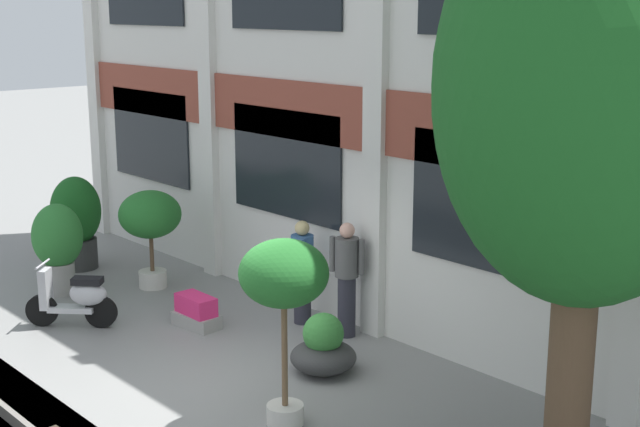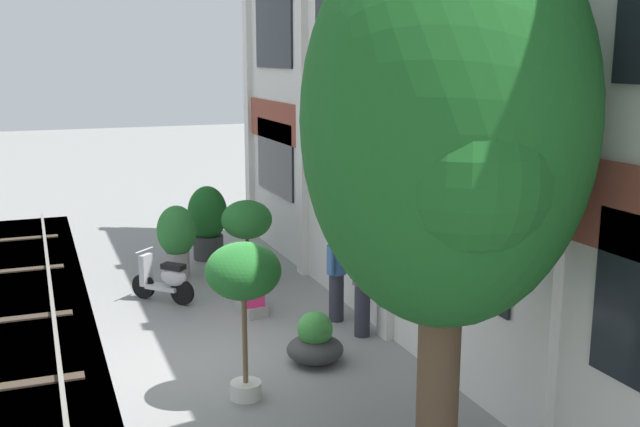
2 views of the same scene
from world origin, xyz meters
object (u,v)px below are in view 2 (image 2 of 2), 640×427
Objects in this scene: potted_plant_square_trough at (251,301)px; resident_by_doorway at (363,284)px; potted_plant_ribbed_drum at (208,220)px; broadleaf_tree at (447,131)px; scooter_near_curb at (165,280)px; potted_plant_wide_bowl at (315,342)px; potted_plant_glazed_jar at (177,236)px; potted_plant_low_pan at (243,278)px; resident_watching_tracks at (336,274)px; potted_plant_tall_urn at (247,223)px.

resident_by_doorway reaches higher than potted_plant_square_trough.
resident_by_doorway is at bearing 12.56° from potted_plant_ribbed_drum.
broadleaf_tree is 3.57× the size of potted_plant_ribbed_drum.
scooter_near_curb is 4.05m from resident_by_doorway.
potted_plant_wide_bowl is 0.57× the size of potted_plant_glazed_jar.
potted_plant_low_pan is 4.67m from scooter_near_curb.
potted_plant_square_trough is at bearing 162.82° from potted_plant_low_pan.
scooter_near_curb reaches higher than potted_plant_square_trough.
potted_plant_glazed_jar reaches higher than scooter_near_curb.
potted_plant_wide_bowl is (2.49, 0.30, 0.08)m from potted_plant_square_trough.
resident_watching_tracks is at bearing 135.81° from potted_plant_low_pan.
potted_plant_square_trough is 2.99m from potted_plant_glazed_jar.
potted_plant_wide_bowl is at bearing 160.25° from scooter_near_curb.
resident_watching_tracks is at bearing 54.85° from potted_plant_square_trough.
resident_by_doorway is at bearing 25.72° from potted_plant_glazed_jar.
potted_plant_square_trough is at bearing -173.21° from potted_plant_wide_bowl.
potted_plant_tall_urn is 1.54m from potted_plant_glazed_jar.
broadleaf_tree is 9.46m from potted_plant_glazed_jar.
scooter_near_curb is at bearing -156.21° from potted_plant_wide_bowl.
resident_by_doorway reaches higher than potted_plant_glazed_jar.
potted_plant_wide_bowl is 4.03m from scooter_near_curb.
potted_plant_wide_bowl is at bearing -179.99° from broadleaf_tree.
potted_plant_low_pan is at bearing -16.09° from potted_plant_tall_urn.
resident_watching_tracks is at bearing 29.17° from potted_plant_glazed_jar.
potted_plant_ribbed_drum reaches higher than resident_by_doorway.
potted_plant_square_trough is at bearing -1.97° from potted_plant_ribbed_drum.
potted_plant_glazed_jar is 0.96× the size of resident_watching_tracks.
potted_plant_tall_urn is at bearing -107.81° from scooter_near_curb.
broadleaf_tree is 3.77m from potted_plant_low_pan.
potted_plant_tall_urn is 5.63m from potted_plant_low_pan.
resident_by_doorway is at bearing 165.63° from broadleaf_tree.
potted_plant_square_trough is 0.49× the size of resident_watching_tracks.
potted_plant_ribbed_drum is at bearing -168.08° from potted_plant_tall_urn.
potted_plant_tall_urn reaches higher than scooter_near_curb.
potted_plant_ribbed_drum reaches higher than potted_plant_glazed_jar.
potted_plant_low_pan is (5.38, -1.55, 0.51)m from potted_plant_tall_urn.
potted_plant_low_pan is at bearing 140.40° from scooter_near_curb.
potted_plant_wide_bowl is 2.08m from potted_plant_low_pan.
scooter_near_curb is (-7.30, -1.62, -3.40)m from broadleaf_tree.
resident_watching_tracks is at bearing 147.59° from potted_plant_wide_bowl.
potted_plant_wide_bowl is at bearing 1.41° from potted_plant_ribbed_drum.
potted_plant_square_trough is 1.80m from scooter_near_curb.
potted_plant_tall_urn reaches higher than potted_plant_glazed_jar.
potted_plant_low_pan reaches higher than potted_plant_ribbed_drum.
resident_watching_tracks is at bearing 13.33° from potted_plant_ribbed_drum.
broadleaf_tree is at bearing 49.70° from resident_by_doorway.
broadleaf_tree reaches higher than potted_plant_tall_urn.
potted_plant_square_trough is (3.98, -0.14, -0.68)m from potted_plant_ribbed_drum.
potted_plant_tall_urn is 0.77× the size of potted_plant_low_pan.
potted_plant_glazed_jar is (-2.81, -0.78, 0.65)m from potted_plant_square_trough.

